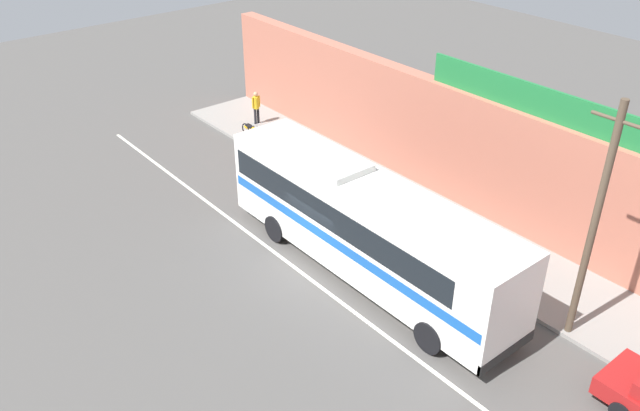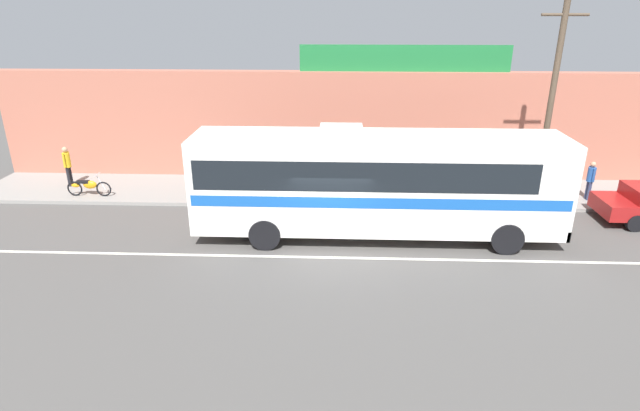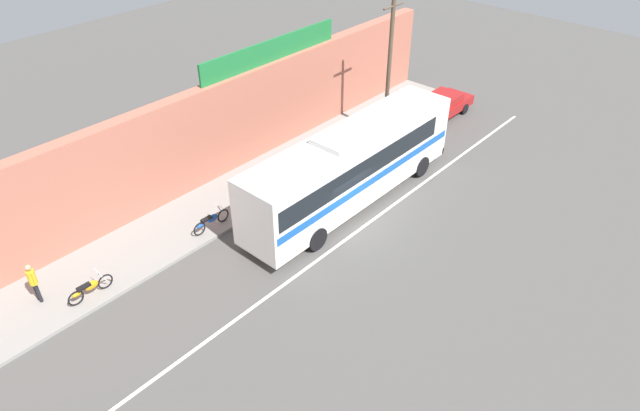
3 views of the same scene
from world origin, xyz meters
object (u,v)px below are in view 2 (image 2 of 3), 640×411
(intercity_bus, at_px, (374,179))
(pedestrian_near_shop, at_px, (591,178))
(motorcycle_purple, at_px, (88,186))
(pedestrian_by_curb, at_px, (67,163))
(motorcycle_blue, at_px, (226,189))
(utility_pole, at_px, (550,105))

(intercity_bus, bearing_deg, pedestrian_near_shop, 22.13)
(motorcycle_purple, relative_size, pedestrian_by_curb, 1.06)
(motorcycle_blue, xyz_separation_m, pedestrian_near_shop, (14.57, 0.52, 0.48))
(motorcycle_blue, bearing_deg, pedestrian_near_shop, 2.06)
(motorcycle_blue, xyz_separation_m, motorcycle_purple, (-5.71, 0.07, 0.00))
(utility_pole, distance_m, pedestrian_by_curb, 19.59)
(pedestrian_by_curb, bearing_deg, motorcycle_blue, -10.42)
(motorcycle_purple, bearing_deg, motorcycle_blue, -0.67)
(motorcycle_purple, xyz_separation_m, pedestrian_by_curb, (-1.40, 1.24, 0.58))
(utility_pole, relative_size, motorcycle_blue, 3.96)
(intercity_bus, height_order, motorcycle_purple, intercity_bus)
(pedestrian_by_curb, bearing_deg, utility_pole, -4.83)
(motorcycle_purple, height_order, pedestrian_near_shop, pedestrian_near_shop)
(utility_pole, height_order, motorcycle_blue, utility_pole)
(utility_pole, xyz_separation_m, motorcycle_blue, (-12.19, 0.32, -3.52))
(motorcycle_purple, bearing_deg, utility_pole, -1.25)
(pedestrian_near_shop, xyz_separation_m, pedestrian_by_curb, (-21.68, 0.78, 0.10))
(intercity_bus, bearing_deg, motorcycle_blue, 151.79)
(utility_pole, bearing_deg, motorcycle_purple, 178.75)
(motorcycle_blue, bearing_deg, intercity_bus, -28.21)
(motorcycle_purple, relative_size, pedestrian_near_shop, 1.16)
(intercity_bus, distance_m, motorcycle_blue, 6.67)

